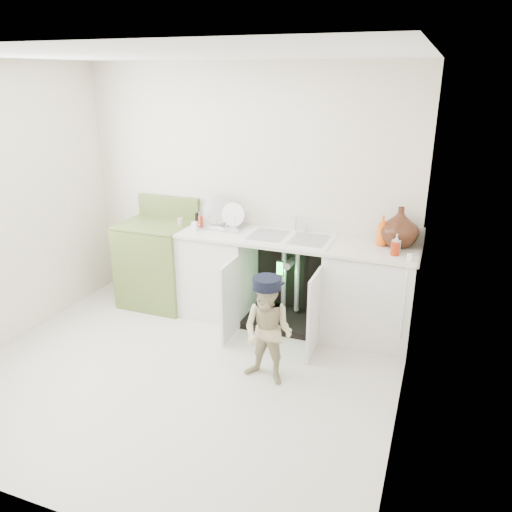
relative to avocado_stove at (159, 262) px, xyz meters
The scene contains 5 objects.
ground 1.56m from the avocado_stove, 52.74° to the right, with size 3.50×3.50×0.00m, color beige.
room_shell 1.68m from the avocado_stove, 52.74° to the right, with size 6.00×5.50×1.26m.
counter_run 1.49m from the avocado_stove, ahead, with size 2.44×1.02×1.26m.
avocado_stove is the anchor object (origin of this frame).
repair_worker 1.89m from the avocado_stove, 32.00° to the right, with size 0.48×0.89×0.90m.
Camera 1 is at (1.86, -3.14, 2.39)m, focal length 35.00 mm.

